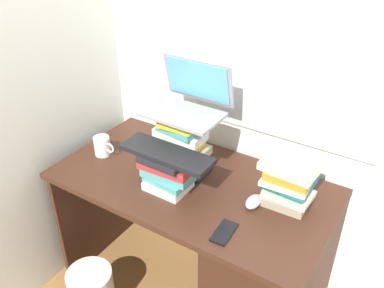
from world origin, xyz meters
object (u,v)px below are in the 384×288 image
book_stack_tall (182,146)px  keyboard (167,154)px  cell_phone (224,232)px  desk (248,266)px  laptop (189,100)px  computer_mouse (254,202)px  mug (102,146)px  book_stack_keyboard_riser (168,171)px  book_stack_side (289,182)px

book_stack_tall → keyboard: size_ratio=0.70×
book_stack_tall → cell_phone: book_stack_tall is taller
desk → keyboard: (-0.39, -0.07, 0.53)m
laptop → computer_mouse: (0.40, -0.11, -0.33)m
mug → computer_mouse: bearing=3.3°
desk → book_stack_keyboard_riser: book_stack_keyboard_riser is taller
computer_mouse → mug: 0.82m
book_stack_keyboard_riser → keyboard: (0.00, -0.01, 0.09)m
book_stack_side → laptop: laptop is taller
book_stack_keyboard_riser → laptop: laptop is taller
book_stack_keyboard_riser → keyboard: bearing=-84.4°
book_stack_keyboard_riser → book_stack_side: book_stack_side is taller
book_stack_keyboard_riser → cell_phone: book_stack_keyboard_riser is taller
keyboard → computer_mouse: size_ratio=4.04×
book_stack_tall → cell_phone: 0.49m
laptop → mug: bearing=-159.2°
keyboard → mug: keyboard is taller
book_stack_tall → mug: (-0.41, -0.10, -0.09)m
desk → laptop: (-0.41, 0.14, 0.69)m
laptop → mug: laptop is taller
book_stack_tall → laptop: laptop is taller
book_stack_tall → computer_mouse: (0.41, -0.06, -0.12)m
book_stack_side → mug: (-0.93, -0.14, -0.06)m
desk → mug: 0.92m
computer_mouse → book_stack_side: bearing=40.1°
book_stack_side → laptop: size_ratio=0.67×
book_stack_tall → mug: size_ratio=2.48×
book_stack_tall → keyboard: bearing=-79.3°
keyboard → book_stack_keyboard_riser: bearing=95.4°
laptop → keyboard: 0.27m
cell_phone → book_stack_side: bearing=63.5°
book_stack_keyboard_riser → book_stack_tall: bearing=100.9°
mug → cell_phone: (0.80, -0.17, -0.04)m
book_stack_tall → book_stack_side: (0.52, 0.04, -0.03)m
cell_phone → mug: bearing=164.5°
laptop → keyboard: bearing=-83.5°
laptop → cell_phone: size_ratio=2.58×
book_stack_tall → computer_mouse: 0.43m
book_stack_side → keyboard: book_stack_side is taller
desk → book_stack_tall: 0.64m
keyboard → mug: (-0.44, 0.05, -0.14)m
book_stack_tall → laptop: bearing=84.6°
book_stack_keyboard_riser → mug: size_ratio=2.06×
desk → mug: size_ratio=10.85×
computer_mouse → mug: (-0.82, -0.05, 0.03)m
book_stack_tall → computer_mouse: size_ratio=2.84×
book_stack_tall → mug: 0.43m
cell_phone → desk: bearing=76.5°
desk → cell_phone: 0.40m
desk → laptop: laptop is taller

